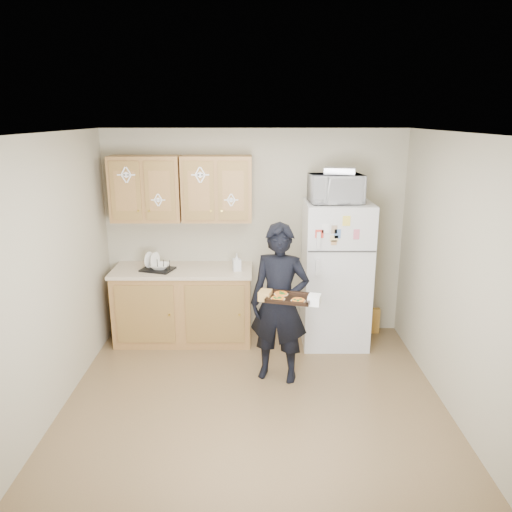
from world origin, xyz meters
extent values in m
plane|color=brown|center=(0.00, 0.00, 0.00)|extent=(3.60, 3.60, 0.00)
plane|color=silver|center=(0.00, 0.00, 2.50)|extent=(3.60, 3.60, 0.00)
cube|color=#A9A289|center=(0.00, 1.80, 1.25)|extent=(3.60, 0.04, 2.50)
cube|color=#A9A289|center=(0.00, -1.80, 1.25)|extent=(3.60, 0.04, 2.50)
cube|color=#A9A289|center=(-1.80, 0.00, 1.25)|extent=(0.04, 3.60, 2.50)
cube|color=#A9A289|center=(1.80, 0.00, 1.25)|extent=(0.04, 3.60, 2.50)
cube|color=silver|center=(0.95, 1.43, 0.85)|extent=(0.75, 0.70, 1.70)
cube|color=olive|center=(-0.85, 1.48, 0.43)|extent=(1.60, 0.60, 0.86)
cube|color=beige|center=(-0.85, 1.48, 0.88)|extent=(1.64, 0.64, 0.04)
cube|color=olive|center=(-1.25, 1.61, 1.83)|extent=(0.80, 0.33, 0.75)
cube|color=olive|center=(-0.43, 1.61, 1.83)|extent=(0.80, 0.33, 0.75)
cube|color=#D7C94B|center=(1.47, 1.67, 0.16)|extent=(0.20, 0.07, 0.32)
imported|color=black|center=(0.25, 0.56, 0.82)|extent=(0.68, 0.53, 1.64)
cube|color=black|center=(0.33, 0.27, 0.98)|extent=(0.47, 0.40, 0.04)
cylinder|color=orange|center=(0.22, 0.23, 1.00)|extent=(0.14, 0.14, 0.02)
cylinder|color=orange|center=(0.41, 0.18, 1.00)|extent=(0.14, 0.14, 0.02)
cylinder|color=orange|center=(0.26, 0.36, 1.00)|extent=(0.14, 0.14, 0.02)
imported|color=silver|center=(0.90, 1.38, 1.86)|extent=(0.61, 0.45, 0.32)
cube|color=silver|center=(0.94, 1.41, 2.05)|extent=(0.37, 0.30, 0.07)
cube|color=black|center=(-1.13, 1.42, 0.97)|extent=(0.42, 0.36, 0.14)
imported|color=white|center=(-1.10, 1.42, 0.95)|extent=(0.25, 0.25, 0.06)
imported|color=silver|center=(-0.20, 1.41, 1.00)|extent=(0.11, 0.11, 0.20)
camera|label=1|loc=(0.02, -4.13, 2.64)|focal=35.00mm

